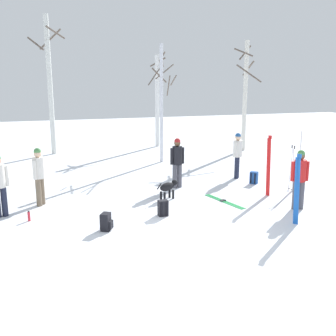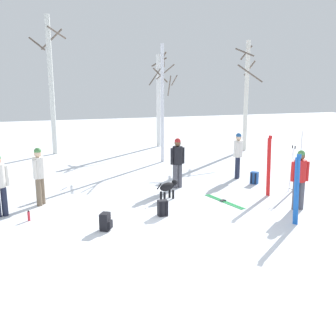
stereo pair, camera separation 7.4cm
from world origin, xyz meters
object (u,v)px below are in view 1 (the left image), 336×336
Objects in this scene: dog at (168,187)px; birch_tree_0 at (50,83)px; water_bottle_0 at (29,216)px; person_2 at (39,173)px; backpack_1 at (163,208)px; person_4 at (300,176)px; backpack_0 at (106,222)px; ski_pair_planted_1 at (268,166)px; birch_tree_2 at (157,98)px; ski_poles_0 at (292,167)px; person_3 at (177,160)px; birch_tree_1 at (162,102)px; person_0 at (237,152)px; birch_tree_3 at (245,94)px; ski_pair_planted_0 at (297,190)px; ski_pair_planted_2 at (300,159)px; backpack_2 at (254,178)px; ski_pair_lying_0 at (224,201)px.

birch_tree_0 is at bearing 107.67° from dog.
water_bottle_0 is 10.55m from birch_tree_0.
birch_tree_0 is (0.80, 8.60, 2.52)m from person_2.
person_4 is at bearing -10.15° from backpack_1.
person_2 is at bearing 119.33° from backpack_0.
ski_pair_planted_1 reaches higher than backpack_0.
birch_tree_2 is at bearing 54.83° from person_2.
person_3 is at bearing 154.49° from ski_poles_0.
birch_tree_1 reaches higher than person_3.
person_0 is at bearing 38.59° from backpack_1.
birch_tree_3 is at bearing 35.95° from water_bottle_0.
ski_pair_planted_0 is at bearing -31.40° from person_2.
backpack_0 is at bearing -139.00° from dog.
ski_pair_planted_2 is (1.47, -1.73, -0.01)m from person_0.
ski_poles_0 is at bearing -81.98° from birch_tree_2.
backpack_1 is (-3.77, -0.77, -0.75)m from ski_pair_planted_1.
birch_tree_1 reaches higher than dog.
birch_tree_0 is at bearing 93.45° from backpack_0.
person_3 is 2.91m from backpack_2.
ski_pair_planted_2 is (8.57, -0.62, -0.01)m from person_2.
person_4 is at bearing -61.48° from birch_tree_0.
birch_tree_3 reaches higher than backpack_2.
backpack_0 is at bearing -166.05° from ski_pair_planted_1.
birch_tree_2 is at bearing 95.05° from backpack_2.
ski_pair_lying_0 is at bearing -165.96° from ski_pair_planted_2.
ski_pair_planted_1 is (-0.20, -2.40, -0.01)m from person_0.
ski_pair_planted_0 is at bearing -107.10° from ski_pair_planted_1.
ski_poles_0 reaches higher than backpack_2.
person_4 is 1.92m from ski_poles_0.
ski_pair_planted_2 is 7.41m from backpack_0.
ski_pair_planted_2 is (4.08, -1.17, -0.01)m from person_3.
birch_tree_1 is (-1.53, 6.25, 1.73)m from ski_pair_planted_1.
person_0 reaches higher than backpack_2.
water_bottle_0 reaches higher than ski_pair_lying_0.
ski_pair_planted_0 is at bearing -112.49° from birch_tree_3.
ski_poles_0 is 3.51× the size of backpack_2.
ski_pair_planted_2 is 0.29× the size of birch_tree_0.
person_4 is (2.48, -3.29, 0.00)m from person_3.
person_3 is at bearing -102.94° from birch_tree_2.
person_3 is 0.88× the size of ski_pair_planted_2.
person_2 reaches higher than ski_poles_0.
birch_tree_3 is at bearing -35.72° from birch_tree_2.
ski_pair_planted_1 reaches higher than person_3.
person_4 is 2.12× the size of dog.
backpack_2 is (1.14, 3.91, -0.70)m from ski_pair_planted_0.
ski_pair_planted_0 reaches higher than person_3.
birch_tree_1 is at bearing -38.56° from birch_tree_0.
backpack_0 is 0.09× the size of birch_tree_2.
water_bottle_0 is at bearing -103.82° from person_2.
backpack_2 is 5.73m from birch_tree_1.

